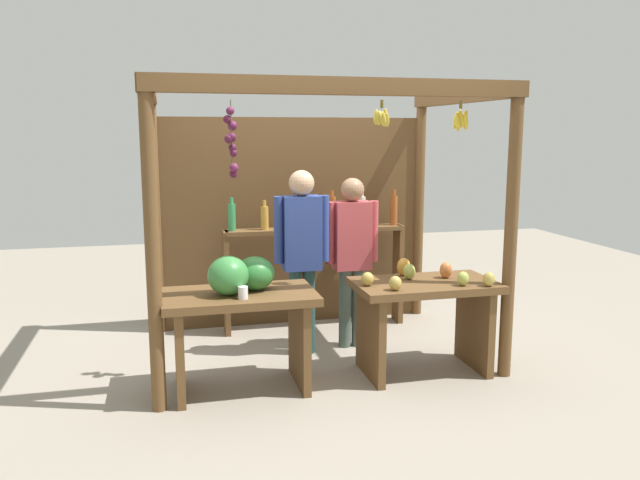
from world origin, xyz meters
TOP-DOWN VIEW (x-y plane):
  - ground_plane at (0.00, 0.00)m, footprint 12.00×12.00m
  - market_stall at (-0.00, 0.40)m, footprint 2.79×1.92m
  - fruit_counter_left at (-0.73, -0.68)m, footprint 1.12×0.64m
  - fruit_counter_right at (0.73, -0.68)m, footprint 1.12×0.64m
  - bottle_shelf_unit at (0.17, 0.68)m, footprint 1.78×0.22m
  - vendor_man at (-0.12, -0.01)m, footprint 0.48×0.22m
  - vendor_woman at (0.35, 0.06)m, footprint 0.48×0.21m

SIDE VIEW (x-z plane):
  - ground_plane at x=0.00m, z-range 0.00..0.00m
  - fruit_counter_right at x=0.73m, z-range 0.10..0.99m
  - fruit_counter_left at x=-0.73m, z-range 0.13..1.16m
  - bottle_shelf_unit at x=0.17m, z-range 0.12..1.48m
  - vendor_woman at x=0.35m, z-range 0.14..1.67m
  - vendor_man at x=-0.12m, z-range 0.16..1.76m
  - market_stall at x=0.00m, z-range 0.20..2.48m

